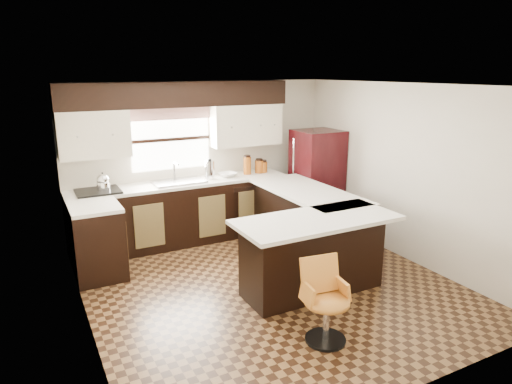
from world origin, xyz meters
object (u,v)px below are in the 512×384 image
peninsula_long (304,225)px  bar_chair (327,303)px  refrigerator (317,180)px  peninsula_return (313,256)px

peninsula_long → bar_chair: size_ratio=2.37×
peninsula_long → refrigerator: refrigerator is taller
peninsula_return → refrigerator: size_ratio=1.01×
refrigerator → bar_chair: refrigerator is taller
peninsula_long → bar_chair: peninsula_long is taller
refrigerator → peninsula_long: bearing=-132.6°
peninsula_return → refrigerator: (1.36, 1.88, 0.36)m
peninsula_long → bar_chair: bearing=-117.6°
peninsula_long → peninsula_return: bearing=-118.3°
peninsula_long → refrigerator: 1.28m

